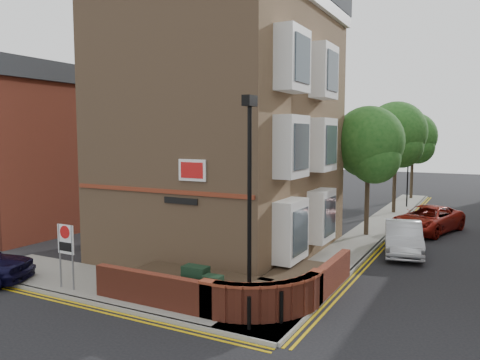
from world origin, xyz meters
name	(u,v)px	position (x,y,z in m)	size (l,w,h in m)	color
ground	(179,325)	(0.00, 0.00, 0.00)	(120.00, 120.00, 0.00)	black
pavement_corner	(121,288)	(-3.50, 1.50, 0.06)	(13.00, 3.00, 0.12)	gray
pavement_main	(374,229)	(2.00, 16.00, 0.06)	(2.00, 32.00, 0.12)	gray
kerb_side	(89,302)	(-3.50, 0.00, 0.06)	(13.00, 0.15, 0.12)	gray
kerb_main_near	(393,230)	(3.00, 16.00, 0.06)	(0.15, 32.00, 0.12)	gray
yellow_lines_side	(83,306)	(-3.50, -0.25, 0.01)	(13.00, 0.28, 0.01)	gold
yellow_lines_main	(397,232)	(3.25, 16.00, 0.01)	(0.28, 32.00, 0.01)	gold
corner_building	(230,115)	(-2.84, 8.00, 6.23)	(8.95, 10.40, 13.60)	#916D4D
garden_wall	(224,298)	(0.00, 2.50, 0.00)	(6.80, 6.00, 1.20)	maroon
lamppost	(249,206)	(1.60, 1.20, 3.34)	(0.25, 0.50, 6.30)	black
utility_cabinet_large	(196,285)	(-0.30, 1.30, 0.72)	(0.80, 0.45, 1.20)	black
utility_cabinet_small	(213,294)	(0.50, 1.00, 0.67)	(0.55, 0.40, 1.10)	black
bollard_near	(249,313)	(2.00, 0.40, 0.57)	(0.11, 0.11, 0.90)	black
bollard_far	(281,307)	(2.60, 1.20, 0.57)	(0.11, 0.11, 0.90)	black
zone_sign	(66,244)	(-5.00, 0.50, 1.64)	(0.72, 0.07, 2.20)	slate
side_building	(45,148)	(-15.00, 8.00, 4.55)	(6.40, 10.40, 9.00)	maroon
tree_near	(369,147)	(2.00, 14.05, 4.70)	(3.64, 3.65, 6.70)	#382B1E
tree_mid	(396,137)	(2.00, 22.05, 5.20)	(4.03, 4.03, 7.42)	#382B1E
tree_far	(413,140)	(2.00, 30.05, 4.91)	(3.81, 3.81, 7.00)	#382B1E
traffic_light_assembly	(408,170)	(2.40, 25.00, 2.78)	(0.20, 0.16, 4.20)	black
silver_car_near	(403,238)	(4.28, 11.20, 0.72)	(1.53, 4.40, 1.45)	#AAACB2
red_car_main	(427,219)	(4.70, 16.64, 0.73)	(2.41, 5.23, 1.45)	maroon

